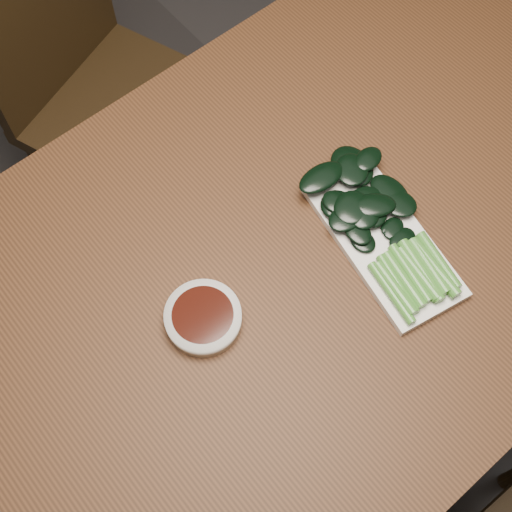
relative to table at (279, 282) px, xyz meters
name	(u,v)px	position (x,y,z in m)	size (l,w,h in m)	color
ground	(271,394)	(0.00, 0.00, -0.68)	(6.00, 6.00, 0.00)	#302D2D
table	(279,282)	(0.00, 0.00, 0.00)	(1.40, 0.80, 0.75)	#452713
chair_far	(98,84)	(0.06, 0.66, -0.19)	(0.48, 0.48, 0.89)	black
sauce_bowl	(203,318)	(-0.14, 0.00, 0.09)	(0.11, 0.11, 0.03)	white
serving_plate	(382,240)	(0.14, -0.07, 0.08)	(0.17, 0.30, 0.01)	white
gai_lan	(379,223)	(0.15, -0.06, 0.10)	(0.17, 0.30, 0.03)	#488B30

